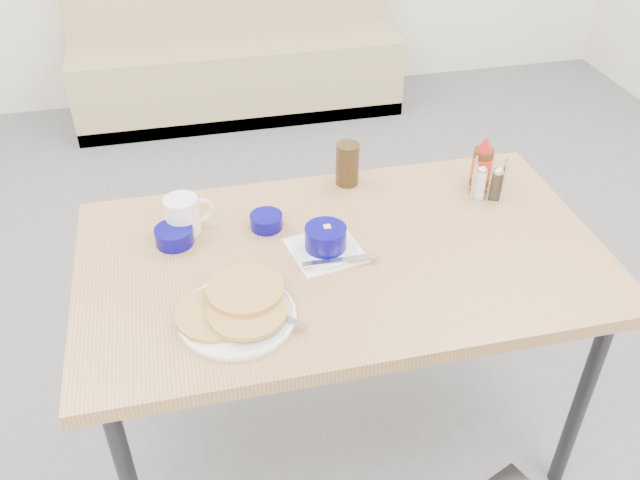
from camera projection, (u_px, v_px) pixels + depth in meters
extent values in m
cube|color=tan|center=(239.00, 76.00, 4.06)|extent=(1.90, 0.55, 0.45)
cube|color=#2D2D33|center=(241.00, 105.00, 4.17)|extent=(1.90, 0.55, 0.08)
cube|color=#B38052|center=(343.00, 259.00, 1.82)|extent=(1.40, 0.80, 0.04)
cylinder|color=#2D2D33|center=(581.00, 402.00, 1.91)|extent=(0.04, 0.04, 0.72)
cylinder|color=#2D2D33|center=(131.00, 317.00, 2.19)|extent=(0.04, 0.04, 0.72)
cylinder|color=#2D2D33|center=(487.00, 264.00, 2.41)|extent=(0.04, 0.04, 0.72)
cylinder|color=white|center=(237.00, 316.00, 1.60)|extent=(0.28, 0.28, 0.01)
cylinder|color=tan|center=(215.00, 314.00, 1.59)|extent=(0.19, 0.19, 0.01)
cylinder|color=tan|center=(247.00, 312.00, 1.58)|extent=(0.19, 0.19, 0.01)
cylinder|color=tan|center=(245.00, 289.00, 1.62)|extent=(0.19, 0.19, 0.01)
cube|color=silver|center=(284.00, 317.00, 1.59)|extent=(0.09, 0.11, 0.01)
cylinder|color=white|center=(182.00, 215.00, 1.86)|extent=(0.09, 0.09, 0.11)
cylinder|color=black|center=(180.00, 201.00, 1.83)|extent=(0.08, 0.08, 0.00)
torus|color=white|center=(200.00, 211.00, 1.88)|extent=(0.08, 0.03, 0.08)
cube|color=white|center=(326.00, 250.00, 1.82)|extent=(0.21, 0.21, 0.00)
cylinder|color=white|center=(326.00, 248.00, 1.81)|extent=(0.17, 0.17, 0.01)
cylinder|color=#08046A|center=(326.00, 237.00, 1.79)|extent=(0.11, 0.11, 0.06)
cylinder|color=white|center=(326.00, 230.00, 1.78)|extent=(0.10, 0.10, 0.01)
cube|color=#F4DB60|center=(327.00, 227.00, 1.78)|extent=(0.02, 0.02, 0.01)
cube|color=silver|center=(340.00, 260.00, 1.76)|extent=(0.20, 0.02, 0.01)
cylinder|color=#08046A|center=(174.00, 236.00, 1.83)|extent=(0.10, 0.10, 0.05)
cylinder|color=#08046A|center=(266.00, 221.00, 1.89)|extent=(0.09, 0.09, 0.04)
cylinder|color=#332210|center=(347.00, 164.00, 2.05)|extent=(0.09, 0.09, 0.13)
cube|color=silver|center=(486.00, 196.00, 2.03)|extent=(0.12, 0.09, 0.00)
cylinder|color=silver|center=(475.00, 181.00, 1.98)|extent=(0.01, 0.01, 0.12)
cylinder|color=silver|center=(504.00, 184.00, 1.97)|extent=(0.01, 0.01, 0.12)
cylinder|color=silver|center=(475.00, 173.00, 2.02)|extent=(0.01, 0.01, 0.12)
cylinder|color=silver|center=(504.00, 176.00, 2.00)|extent=(0.01, 0.01, 0.12)
cylinder|color=silver|center=(480.00, 183.00, 2.01)|extent=(0.03, 0.03, 0.08)
cylinder|color=#3F3326|center=(496.00, 185.00, 2.00)|extent=(0.03, 0.03, 0.08)
cylinder|color=#47230F|center=(482.00, 167.00, 2.05)|extent=(0.06, 0.06, 0.12)
cylinder|color=orange|center=(482.00, 167.00, 2.05)|extent=(0.06, 0.06, 0.07)
cone|color=#AF1711|center=(486.00, 144.00, 2.00)|extent=(0.05, 0.05, 0.04)
cube|color=#F65275|center=(326.00, 229.00, 1.89)|extent=(0.04, 0.03, 0.00)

